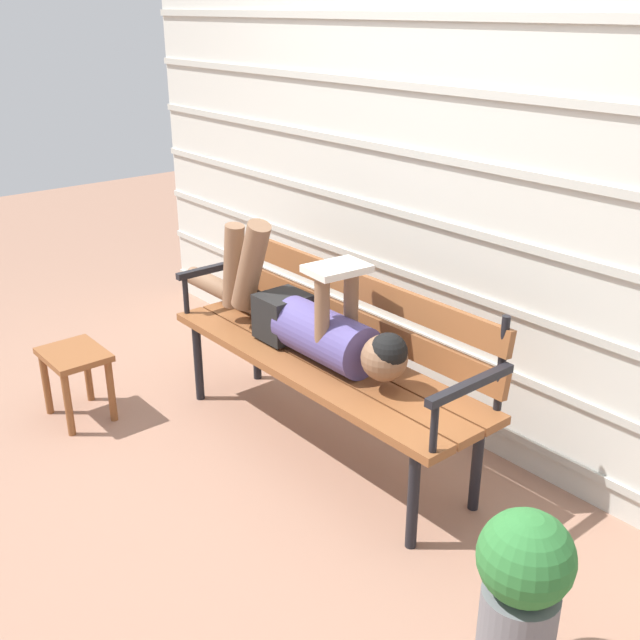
# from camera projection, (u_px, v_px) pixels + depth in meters

# --- Properties ---
(ground_plane) EXTENTS (12.00, 12.00, 0.00)m
(ground_plane) POSITION_uv_depth(u_px,v_px,m) (308.00, 452.00, 3.46)
(ground_plane) COLOR #936B56
(house_siding) EXTENTS (4.47, 0.08, 2.28)m
(house_siding) POSITION_uv_depth(u_px,v_px,m) (422.00, 185.00, 3.41)
(house_siding) COLOR beige
(house_siding) RESTS_ON ground
(park_bench) EXTENTS (1.72, 0.49, 0.85)m
(park_bench) POSITION_uv_depth(u_px,v_px,m) (332.00, 346.00, 3.35)
(park_bench) COLOR brown
(park_bench) RESTS_ON ground
(reclining_person) EXTENTS (1.67, 0.26, 0.56)m
(reclining_person) POSITION_uv_depth(u_px,v_px,m) (304.00, 318.00, 3.34)
(reclining_person) COLOR #514784
(footstool) EXTENTS (0.34, 0.27, 0.36)m
(footstool) POSITION_uv_depth(u_px,v_px,m) (75.00, 367.00, 3.65)
(footstool) COLOR brown
(footstool) RESTS_ON ground
(potted_plant) EXTENTS (0.28, 0.28, 0.58)m
(potted_plant) POSITION_uv_depth(u_px,v_px,m) (522.00, 591.00, 2.19)
(potted_plant) COLOR slate
(potted_plant) RESTS_ON ground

